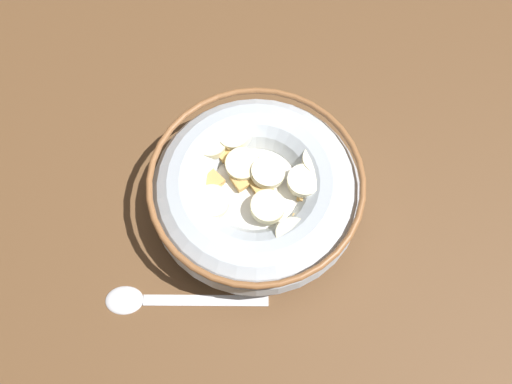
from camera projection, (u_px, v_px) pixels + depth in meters
The scene contains 3 objects.
ground_plane at pixel (256, 208), 52.40cm from camera, with size 108.27×108.27×2.00cm, color brown.
cereal_bowl at pixel (256, 191), 48.52cm from camera, with size 19.85×19.85×6.07cm.
spoon at pixel (153, 300), 47.34cm from camera, with size 7.38×14.72×0.80cm.
Camera 1 is at (17.92, 7.37, 47.71)cm, focal length 36.11 mm.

